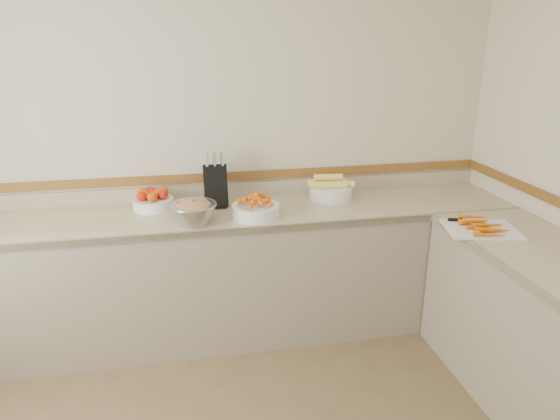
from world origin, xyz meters
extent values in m
plane|color=beige|center=(0.00, 2.00, 1.30)|extent=(4.00, 0.00, 4.00)
cube|color=tan|center=(0.00, 1.68, 0.88)|extent=(4.00, 0.65, 0.04)
cube|color=gray|center=(0.00, 1.68, 0.43)|extent=(4.00, 0.63, 0.86)
cube|color=gray|center=(0.00, 1.36, 0.88)|extent=(4.00, 0.02, 0.04)
cube|color=tan|center=(0.00, 1.99, 0.95)|extent=(4.00, 0.02, 0.10)
cube|color=brown|center=(0.00, 1.99, 1.05)|extent=(4.00, 0.02, 0.06)
cube|color=black|center=(1.38, 0.25, 0.80)|extent=(0.02, 0.58, 0.06)
cylinder|color=silver|center=(1.38, 0.25, 0.72)|extent=(0.02, 0.50, 0.02)
cube|color=black|center=(0.00, 1.80, 1.04)|extent=(0.15, 0.19, 0.31)
cylinder|color=silver|center=(-0.05, 1.77, 1.22)|extent=(0.02, 0.04, 0.08)
cylinder|color=silver|center=(0.00, 1.77, 1.22)|extent=(0.02, 0.04, 0.08)
cylinder|color=silver|center=(0.05, 1.77, 1.22)|extent=(0.02, 0.04, 0.08)
cylinder|color=silver|center=(-0.05, 1.80, 1.22)|extent=(0.02, 0.04, 0.08)
cylinder|color=silver|center=(0.00, 1.80, 1.22)|extent=(0.02, 0.04, 0.08)
cylinder|color=silver|center=(0.05, 1.80, 1.22)|extent=(0.02, 0.04, 0.08)
cylinder|color=silver|center=(-0.05, 1.83, 1.22)|extent=(0.02, 0.04, 0.08)
cylinder|color=silver|center=(0.00, 1.83, 1.22)|extent=(0.02, 0.04, 0.08)
cylinder|color=silver|center=(0.05, 1.83, 1.22)|extent=(0.02, 0.04, 0.08)
cylinder|color=white|center=(-0.42, 1.82, 0.94)|extent=(0.27, 0.27, 0.07)
torus|color=white|center=(-0.42, 1.82, 0.97)|extent=(0.27, 0.27, 0.01)
cylinder|color=white|center=(-0.42, 1.82, 0.97)|extent=(0.24, 0.24, 0.01)
ellipsoid|color=red|center=(-0.48, 1.79, 1.00)|extent=(0.07, 0.07, 0.06)
ellipsoid|color=#DF4408|center=(-0.42, 1.76, 1.00)|extent=(0.07, 0.07, 0.06)
ellipsoid|color=red|center=(-0.35, 1.80, 1.00)|extent=(0.07, 0.07, 0.06)
ellipsoid|color=#DF4408|center=(-0.48, 1.87, 1.00)|extent=(0.07, 0.07, 0.06)
ellipsoid|color=red|center=(-0.42, 1.84, 1.00)|extent=(0.07, 0.07, 0.06)
ellipsoid|color=#DF4408|center=(-0.35, 1.88, 1.00)|extent=(0.07, 0.07, 0.06)
ellipsoid|color=red|center=(-0.43, 1.89, 1.00)|extent=(0.07, 0.07, 0.06)
ellipsoid|color=#DF4408|center=(-0.38, 1.82, 1.00)|extent=(0.07, 0.07, 0.06)
ellipsoid|color=red|center=(-0.42, 1.87, 1.00)|extent=(0.07, 0.07, 0.06)
ellipsoid|color=#DF4408|center=(-0.46, 1.81, 1.00)|extent=(0.07, 0.07, 0.06)
cylinder|color=white|center=(0.23, 1.54, 0.94)|extent=(0.30, 0.30, 0.08)
torus|color=white|center=(0.23, 1.54, 0.97)|extent=(0.31, 0.31, 0.01)
cylinder|color=white|center=(0.23, 1.54, 0.97)|extent=(0.26, 0.26, 0.01)
sphere|color=#E85508|center=(0.27, 1.57, 1.02)|extent=(0.03, 0.03, 0.03)
sphere|color=#E85508|center=(0.23, 1.51, 1.03)|extent=(0.03, 0.03, 0.03)
sphere|color=#E85508|center=(0.23, 1.52, 1.05)|extent=(0.03, 0.03, 0.03)
sphere|color=#E85508|center=(0.21, 1.47, 1.01)|extent=(0.03, 0.03, 0.03)
sphere|color=#E85508|center=(0.24, 1.54, 1.04)|extent=(0.03, 0.03, 0.03)
sphere|color=#E85508|center=(0.21, 1.44, 1.01)|extent=(0.03, 0.03, 0.03)
sphere|color=#E85508|center=(0.18, 1.57, 1.01)|extent=(0.03, 0.03, 0.03)
sphere|color=#E85508|center=(0.18, 1.47, 1.01)|extent=(0.03, 0.03, 0.03)
sphere|color=#E85508|center=(0.13, 1.58, 1.00)|extent=(0.03, 0.03, 0.03)
sphere|color=#E85508|center=(0.18, 1.45, 1.00)|extent=(0.03, 0.03, 0.03)
sphere|color=#E85508|center=(0.26, 1.49, 1.02)|extent=(0.03, 0.03, 0.03)
sphere|color=#E85508|center=(0.28, 1.50, 1.01)|extent=(0.03, 0.03, 0.03)
sphere|color=#E85508|center=(0.24, 1.47, 1.01)|extent=(0.03, 0.03, 0.03)
sphere|color=#E85508|center=(0.29, 1.60, 1.01)|extent=(0.03, 0.03, 0.03)
sphere|color=#E85508|center=(0.31, 1.48, 1.00)|extent=(0.03, 0.03, 0.03)
sphere|color=#E85508|center=(0.31, 1.56, 1.01)|extent=(0.03, 0.03, 0.03)
sphere|color=#E85508|center=(0.24, 1.51, 1.03)|extent=(0.03, 0.03, 0.03)
sphere|color=#E85508|center=(0.19, 1.58, 1.02)|extent=(0.03, 0.03, 0.03)
sphere|color=#E85508|center=(0.18, 1.51, 1.03)|extent=(0.03, 0.03, 0.03)
sphere|color=#E85508|center=(0.21, 1.45, 1.01)|extent=(0.03, 0.03, 0.03)
sphere|color=#E85508|center=(0.20, 1.47, 1.02)|extent=(0.03, 0.03, 0.03)
sphere|color=#E85508|center=(0.24, 1.50, 1.03)|extent=(0.03, 0.03, 0.03)
sphere|color=#E85508|center=(0.31, 1.55, 1.01)|extent=(0.03, 0.03, 0.03)
sphere|color=#E85508|center=(0.23, 1.57, 1.03)|extent=(0.03, 0.03, 0.03)
sphere|color=#E85508|center=(0.21, 1.47, 1.02)|extent=(0.03, 0.03, 0.03)
sphere|color=#E85508|center=(0.23, 1.54, 1.05)|extent=(0.03, 0.03, 0.03)
sphere|color=#E85508|center=(0.29, 1.60, 1.01)|extent=(0.03, 0.03, 0.03)
sphere|color=#E85508|center=(0.21, 1.46, 1.01)|extent=(0.03, 0.03, 0.03)
sphere|color=#E85508|center=(0.16, 1.55, 1.01)|extent=(0.03, 0.03, 0.03)
sphere|color=#E85508|center=(0.23, 1.53, 1.03)|extent=(0.03, 0.03, 0.03)
sphere|color=#E85508|center=(0.25, 1.53, 1.03)|extent=(0.03, 0.03, 0.03)
sphere|color=#E85508|center=(0.22, 1.55, 1.04)|extent=(0.03, 0.03, 0.03)
sphere|color=#E85508|center=(0.25, 1.51, 1.03)|extent=(0.03, 0.03, 0.03)
sphere|color=#E85508|center=(0.26, 1.47, 1.02)|extent=(0.03, 0.03, 0.03)
sphere|color=#E85508|center=(0.22, 1.55, 1.04)|extent=(0.03, 0.03, 0.03)
sphere|color=#E85508|center=(0.22, 1.53, 1.04)|extent=(0.03, 0.03, 0.03)
sphere|color=#E85508|center=(0.31, 1.46, 1.00)|extent=(0.03, 0.03, 0.03)
sphere|color=#E85508|center=(0.24, 1.59, 1.02)|extent=(0.03, 0.03, 0.03)
sphere|color=#E85508|center=(0.18, 1.62, 1.00)|extent=(0.03, 0.03, 0.03)
sphere|color=#E85508|center=(0.14, 1.53, 1.01)|extent=(0.03, 0.03, 0.03)
sphere|color=#E85508|center=(0.22, 1.51, 1.03)|extent=(0.03, 0.03, 0.03)
sphere|color=#E85508|center=(0.16, 1.49, 1.01)|extent=(0.03, 0.03, 0.03)
cylinder|color=white|center=(0.80, 1.80, 0.95)|extent=(0.30, 0.30, 0.09)
torus|color=white|center=(0.80, 1.80, 0.98)|extent=(0.30, 0.30, 0.01)
cylinder|color=#F3E765|center=(0.74, 1.78, 1.01)|extent=(0.21, 0.08, 0.05)
cylinder|color=#F3E765|center=(0.80, 1.76, 1.01)|extent=(0.20, 0.06, 0.05)
cylinder|color=#F3E765|center=(0.87, 1.79, 1.01)|extent=(0.20, 0.11, 0.05)
cylinder|color=#F3E765|center=(0.75, 1.84, 1.01)|extent=(0.21, 0.07, 0.05)
cylinder|color=#F3E765|center=(0.84, 1.85, 1.01)|extent=(0.20, 0.12, 0.05)
cylinder|color=#F3E765|center=(0.78, 1.80, 1.06)|extent=(0.20, 0.07, 0.05)
cylinder|color=#B2B2BA|center=(-0.16, 1.47, 0.97)|extent=(0.28, 0.28, 0.13)
torus|color=#B2B2BA|center=(-0.16, 1.47, 1.03)|extent=(0.29, 0.29, 0.01)
ellipsoid|color=red|center=(-0.16, 1.47, 1.02)|extent=(0.23, 0.23, 0.07)
cube|color=red|center=(-0.16, 1.46, 1.05)|extent=(0.03, 0.03, 0.02)
cube|color=#8EC45F|center=(-0.16, 1.48, 1.03)|extent=(0.03, 0.03, 0.02)
cube|color=red|center=(-0.26, 1.48, 1.04)|extent=(0.02, 0.02, 0.02)
cube|color=#8EC45F|center=(-0.13, 1.51, 1.04)|extent=(0.02, 0.02, 0.02)
cube|color=red|center=(-0.11, 1.47, 1.04)|extent=(0.03, 0.03, 0.02)
cube|color=#8EC45F|center=(-0.18, 1.50, 1.05)|extent=(0.02, 0.02, 0.02)
cube|color=red|center=(-0.09, 1.47, 1.04)|extent=(0.02, 0.02, 0.02)
cube|color=#8EC45F|center=(-0.16, 1.42, 1.04)|extent=(0.03, 0.03, 0.02)
cube|color=red|center=(-0.15, 1.46, 1.04)|extent=(0.03, 0.03, 0.02)
cube|color=#8EC45F|center=(-0.08, 1.44, 1.03)|extent=(0.02, 0.02, 0.02)
cube|color=red|center=(-0.20, 1.53, 1.04)|extent=(0.03, 0.03, 0.02)
cube|color=#8EC45F|center=(-0.15, 1.46, 1.04)|extent=(0.03, 0.03, 0.02)
cube|color=red|center=(-0.14, 1.52, 1.05)|extent=(0.02, 0.02, 0.02)
cube|color=#8EC45F|center=(-0.12, 1.48, 1.04)|extent=(0.02, 0.02, 0.02)
cube|color=white|center=(1.51, 1.04, 0.91)|extent=(0.47, 0.40, 0.01)
cone|color=orange|center=(1.51, 0.91, 0.92)|extent=(0.16, 0.06, 0.02)
cone|color=orange|center=(1.51, 0.94, 0.95)|extent=(0.16, 0.06, 0.02)
cone|color=orange|center=(1.51, 0.96, 0.92)|extent=(0.16, 0.06, 0.02)
cone|color=orange|center=(1.51, 0.99, 0.92)|extent=(0.16, 0.06, 0.02)
cone|color=orange|center=(1.51, 1.01, 0.95)|extent=(0.16, 0.06, 0.02)
cone|color=orange|center=(1.51, 1.03, 0.92)|extent=(0.16, 0.06, 0.02)
cone|color=orange|center=(1.51, 1.06, 0.92)|extent=(0.16, 0.06, 0.02)
cone|color=orange|center=(1.51, 1.08, 0.95)|extent=(0.16, 0.06, 0.02)
cone|color=orange|center=(1.51, 1.11, 0.92)|extent=(0.16, 0.06, 0.02)
cone|color=orange|center=(1.51, 1.13, 0.92)|extent=(0.16, 0.06, 0.02)
cone|color=orange|center=(1.51, 1.15, 0.95)|extent=(0.16, 0.06, 0.02)
cube|color=silver|center=(1.54, 1.18, 0.92)|extent=(0.17, 0.07, 0.00)
cube|color=black|center=(1.42, 1.18, 0.92)|extent=(0.09, 0.04, 0.02)
camera|label=1|loc=(-0.20, -1.43, 1.99)|focal=32.00mm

